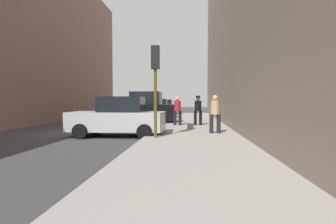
{
  "coord_description": "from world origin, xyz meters",
  "views": [
    {
      "loc": [
        5.87,
        -12.8,
        1.58
      ],
      "look_at": [
        4.53,
        3.01,
        0.93
      ],
      "focal_mm": 28.0,
      "sensor_mm": 36.0,
      "label": 1
    }
  ],
  "objects_px": {
    "parked_silver_sedan": "(119,118)",
    "pedestrian_in_red_jacket": "(177,109)",
    "parked_black_suv": "(144,109)",
    "traffic_light": "(155,71)",
    "parked_blue_sedan": "(155,109)",
    "fire_hydrant": "(170,116)",
    "pedestrian_in_tan_coat": "(215,112)",
    "pedestrian_with_fedora": "(198,109)",
    "parked_gray_coupe": "(162,108)",
    "duffel_bag": "(190,126)"
  },
  "relations": [
    {
      "from": "fire_hydrant",
      "to": "parked_silver_sedan",
      "type": "bearing_deg",
      "value": -103.98
    },
    {
      "from": "parked_black_suv",
      "to": "fire_hydrant",
      "type": "bearing_deg",
      "value": 20.59
    },
    {
      "from": "parked_silver_sedan",
      "to": "traffic_light",
      "type": "relative_size",
      "value": 1.18
    },
    {
      "from": "pedestrian_in_red_jacket",
      "to": "traffic_light",
      "type": "bearing_deg",
      "value": -96.22
    },
    {
      "from": "pedestrian_in_tan_coat",
      "to": "parked_blue_sedan",
      "type": "bearing_deg",
      "value": 110.02
    },
    {
      "from": "parked_black_suv",
      "to": "duffel_bag",
      "type": "distance_m",
      "value": 5.65
    },
    {
      "from": "traffic_light",
      "to": "pedestrian_in_red_jacket",
      "type": "height_order",
      "value": "traffic_light"
    },
    {
      "from": "parked_gray_coupe",
      "to": "pedestrian_in_tan_coat",
      "type": "xyz_separation_m",
      "value": [
        4.33,
        -18.47,
        0.26
      ]
    },
    {
      "from": "parked_black_suv",
      "to": "pedestrian_with_fedora",
      "type": "xyz_separation_m",
      "value": [
        3.69,
        -2.26,
        0.1
      ]
    },
    {
      "from": "fire_hydrant",
      "to": "duffel_bag",
      "type": "relative_size",
      "value": 1.6
    },
    {
      "from": "parked_blue_sedan",
      "to": "duffel_bag",
      "type": "bearing_deg",
      "value": -72.37
    },
    {
      "from": "parked_black_suv",
      "to": "parked_blue_sedan",
      "type": "distance_m",
      "value": 5.62
    },
    {
      "from": "pedestrian_in_tan_coat",
      "to": "pedestrian_with_fedora",
      "type": "height_order",
      "value": "pedestrian_with_fedora"
    },
    {
      "from": "pedestrian_in_tan_coat",
      "to": "parked_silver_sedan",
      "type": "bearing_deg",
      "value": -176.16
    },
    {
      "from": "parked_gray_coupe",
      "to": "traffic_light",
      "type": "relative_size",
      "value": 1.18
    },
    {
      "from": "traffic_light",
      "to": "fire_hydrant",
      "type": "bearing_deg",
      "value": 90.33
    },
    {
      "from": "fire_hydrant",
      "to": "duffel_bag",
      "type": "xyz_separation_m",
      "value": [
        1.43,
        -5.24,
        -0.21
      ]
    },
    {
      "from": "parked_silver_sedan",
      "to": "parked_gray_coupe",
      "type": "height_order",
      "value": "same"
    },
    {
      "from": "parked_silver_sedan",
      "to": "pedestrian_in_red_jacket",
      "type": "xyz_separation_m",
      "value": [
        2.46,
        4.21,
        0.26
      ]
    },
    {
      "from": "fire_hydrant",
      "to": "duffel_bag",
      "type": "bearing_deg",
      "value": -74.71
    },
    {
      "from": "parked_gray_coupe",
      "to": "pedestrian_in_tan_coat",
      "type": "bearing_deg",
      "value": -76.8
    },
    {
      "from": "parked_silver_sedan",
      "to": "parked_black_suv",
      "type": "relative_size",
      "value": 0.92
    },
    {
      "from": "parked_black_suv",
      "to": "pedestrian_in_red_jacket",
      "type": "height_order",
      "value": "parked_black_suv"
    },
    {
      "from": "pedestrian_in_red_jacket",
      "to": "parked_blue_sedan",
      "type": "bearing_deg",
      "value": 107.12
    },
    {
      "from": "fire_hydrant",
      "to": "pedestrian_with_fedora",
      "type": "bearing_deg",
      "value": -57.29
    },
    {
      "from": "traffic_light",
      "to": "parked_black_suv",
      "type": "bearing_deg",
      "value": 103.24
    },
    {
      "from": "parked_black_suv",
      "to": "parked_gray_coupe",
      "type": "xyz_separation_m",
      "value": [
        0.0,
        12.19,
        -0.18
      ]
    },
    {
      "from": "parked_silver_sedan",
      "to": "pedestrian_in_red_jacket",
      "type": "distance_m",
      "value": 4.88
    },
    {
      "from": "parked_blue_sedan",
      "to": "pedestrian_with_fedora",
      "type": "bearing_deg",
      "value": -64.9
    },
    {
      "from": "traffic_light",
      "to": "pedestrian_in_tan_coat",
      "type": "distance_m",
      "value": 3.38
    },
    {
      "from": "parked_black_suv",
      "to": "pedestrian_in_red_jacket",
      "type": "distance_m",
      "value": 3.4
    },
    {
      "from": "parked_black_suv",
      "to": "pedestrian_in_red_jacket",
      "type": "relative_size",
      "value": 2.71
    },
    {
      "from": "traffic_light",
      "to": "pedestrian_in_red_jacket",
      "type": "relative_size",
      "value": 2.11
    },
    {
      "from": "pedestrian_in_tan_coat",
      "to": "parked_gray_coupe",
      "type": "bearing_deg",
      "value": 103.2
    },
    {
      "from": "parked_silver_sedan",
      "to": "pedestrian_in_tan_coat",
      "type": "distance_m",
      "value": 4.35
    },
    {
      "from": "parked_black_suv",
      "to": "traffic_light",
      "type": "xyz_separation_m",
      "value": [
        1.85,
        -7.88,
        1.73
      ]
    },
    {
      "from": "fire_hydrant",
      "to": "traffic_light",
      "type": "height_order",
      "value": "traffic_light"
    },
    {
      "from": "parked_gray_coupe",
      "to": "pedestrian_with_fedora",
      "type": "relative_size",
      "value": 2.38
    },
    {
      "from": "fire_hydrant",
      "to": "pedestrian_in_tan_coat",
      "type": "distance_m",
      "value": 7.42
    },
    {
      "from": "parked_black_suv",
      "to": "fire_hydrant",
      "type": "xyz_separation_m",
      "value": [
        1.8,
        0.68,
        -0.54
      ]
    },
    {
      "from": "fire_hydrant",
      "to": "pedestrian_with_fedora",
      "type": "xyz_separation_m",
      "value": [
        1.89,
        -2.94,
        0.64
      ]
    },
    {
      "from": "parked_gray_coupe",
      "to": "pedestrian_in_red_jacket",
      "type": "height_order",
      "value": "pedestrian_in_red_jacket"
    },
    {
      "from": "parked_gray_coupe",
      "to": "traffic_light",
      "type": "distance_m",
      "value": 20.25
    },
    {
      "from": "parked_black_suv",
      "to": "traffic_light",
      "type": "distance_m",
      "value": 8.28
    },
    {
      "from": "parked_silver_sedan",
      "to": "traffic_light",
      "type": "xyz_separation_m",
      "value": [
        1.85,
        -1.31,
        1.91
      ]
    },
    {
      "from": "parked_gray_coupe",
      "to": "parked_blue_sedan",
      "type": "bearing_deg",
      "value": -90.0
    },
    {
      "from": "pedestrian_in_red_jacket",
      "to": "duffel_bag",
      "type": "bearing_deg",
      "value": -70.52
    },
    {
      "from": "parked_gray_coupe",
      "to": "duffel_bag",
      "type": "distance_m",
      "value": 17.08
    },
    {
      "from": "parked_blue_sedan",
      "to": "parked_gray_coupe",
      "type": "distance_m",
      "value": 6.58
    },
    {
      "from": "parked_blue_sedan",
      "to": "pedestrian_with_fedora",
      "type": "height_order",
      "value": "pedestrian_with_fedora"
    }
  ]
}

